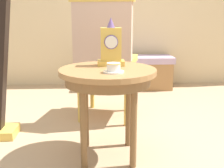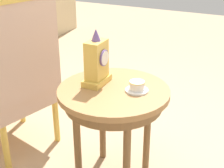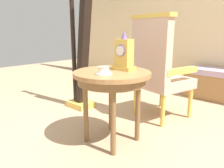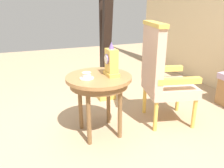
# 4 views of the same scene
# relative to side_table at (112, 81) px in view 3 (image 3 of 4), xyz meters

# --- Properties ---
(ground_plane) EXTENTS (10.00, 10.00, 0.00)m
(ground_plane) POSITION_rel_side_table_xyz_m (0.08, -0.01, -0.56)
(ground_plane) COLOR tan
(wall_back) EXTENTS (6.00, 0.10, 2.80)m
(wall_back) POSITION_rel_side_table_xyz_m (0.08, 2.24, 0.84)
(wall_back) COLOR beige
(wall_back) RESTS_ON ground
(side_table) EXTENTS (0.66, 0.66, 0.64)m
(side_table) POSITION_rel_side_table_xyz_m (0.00, 0.00, 0.00)
(side_table) COLOR #9E7042
(side_table) RESTS_ON ground
(teacup_left) EXTENTS (0.13, 0.13, 0.06)m
(teacup_left) POSITION_rel_side_table_xyz_m (0.03, -0.13, 0.11)
(teacup_left) COLOR white
(teacup_left) RESTS_ON side_table
(mantel_clock) EXTENTS (0.19, 0.11, 0.34)m
(mantel_clock) POSITION_rel_side_table_xyz_m (0.03, 0.12, 0.22)
(mantel_clock) COLOR gold
(mantel_clock) RESTS_ON side_table
(armchair) EXTENTS (0.65, 0.64, 1.14)m
(armchair) POSITION_rel_side_table_xyz_m (0.00, 0.74, 0.03)
(armchair) COLOR #CCA893
(armchair) RESTS_ON ground
(harp) EXTENTS (0.40, 0.24, 1.79)m
(harp) POSITION_rel_side_table_xyz_m (-0.88, 0.39, 0.16)
(harp) COLOR gold
(harp) RESTS_ON ground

